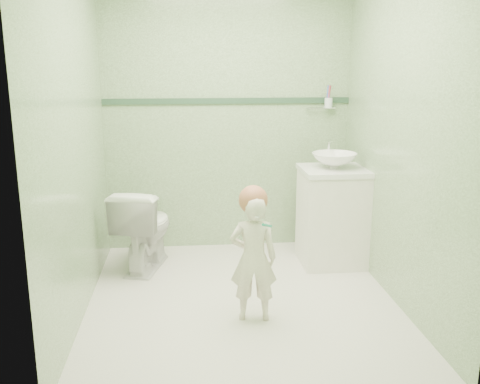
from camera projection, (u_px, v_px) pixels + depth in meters
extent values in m
plane|color=silver|center=(242.00, 301.00, 3.92)|extent=(2.50, 2.50, 0.00)
cube|color=#82A172|center=(228.00, 118.00, 4.84)|extent=(2.20, 0.04, 2.40)
cube|color=#82A172|center=(271.00, 175.00, 2.42)|extent=(2.20, 0.04, 2.40)
cube|color=#82A172|center=(75.00, 139.00, 3.53)|extent=(0.04, 2.50, 2.40)
cube|color=#82A172|center=(400.00, 135.00, 3.74)|extent=(0.04, 2.50, 2.40)
cube|color=#2B4934|center=(228.00, 101.00, 4.79)|extent=(2.20, 0.02, 0.05)
cube|color=white|center=(332.00, 218.00, 4.58)|extent=(0.52, 0.50, 0.80)
cube|color=white|center=(334.00, 170.00, 4.48)|extent=(0.54, 0.52, 0.04)
imported|color=white|center=(334.00, 161.00, 4.46)|extent=(0.37, 0.37, 0.13)
cylinder|color=silver|center=(328.00, 150.00, 4.64)|extent=(0.03, 0.03, 0.18)
cylinder|color=silver|center=(330.00, 142.00, 4.58)|extent=(0.02, 0.12, 0.02)
cylinder|color=silver|center=(321.00, 108.00, 4.86)|extent=(0.26, 0.02, 0.02)
cylinder|color=silver|center=(328.00, 103.00, 4.83)|extent=(0.07, 0.07, 0.09)
cylinder|color=blue|center=(327.00, 95.00, 4.81)|extent=(0.01, 0.01, 0.17)
cylinder|color=#704BA5|center=(329.00, 95.00, 4.80)|extent=(0.01, 0.01, 0.17)
cylinder|color=#D93549|center=(329.00, 95.00, 4.80)|extent=(0.01, 0.01, 0.17)
cylinder|color=#D93549|center=(329.00, 95.00, 4.82)|extent=(0.01, 0.01, 0.17)
imported|color=white|center=(144.00, 228.00, 4.48)|extent=(0.55, 0.76, 0.69)
imported|color=white|center=(253.00, 259.00, 3.56)|extent=(0.33, 0.23, 0.86)
sphere|color=#AB6547|center=(253.00, 200.00, 3.49)|extent=(0.19, 0.19, 0.19)
cylinder|color=#127F63|center=(267.00, 225.00, 3.37)|extent=(0.09, 0.13, 0.06)
cube|color=white|center=(257.00, 217.00, 3.41)|extent=(0.03, 0.03, 0.02)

